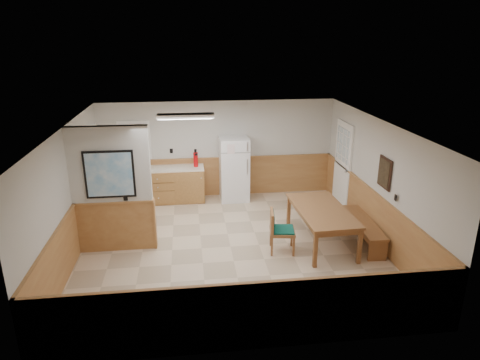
{
  "coord_description": "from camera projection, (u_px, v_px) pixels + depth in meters",
  "views": [
    {
      "loc": [
        -0.78,
        -7.71,
        4.09
      ],
      "look_at": [
        0.24,
        0.4,
        1.28
      ],
      "focal_mm": 32.0,
      "sensor_mm": 36.0,
      "label": 1
    }
  ],
  "objects": [
    {
      "name": "kitchen_window",
      "position": [
        134.0,
        141.0,
        10.7
      ],
      "size": [
        0.8,
        0.04,
        1.0
      ],
      "color": "white",
      "rests_on": "back_wall"
    },
    {
      "name": "ground",
      "position": [
        231.0,
        247.0,
        8.66
      ],
      "size": [
        6.0,
        6.0,
        0.0
      ],
      "primitive_type": "plane",
      "color": "beige",
      "rests_on": "ground"
    },
    {
      "name": "wall_painting",
      "position": [
        385.0,
        173.0,
        8.23
      ],
      "size": [
        0.04,
        0.5,
        0.6
      ],
      "color": "black",
      "rests_on": "right_wall"
    },
    {
      "name": "right_wall",
      "position": [
        378.0,
        182.0,
        8.61
      ],
      "size": [
        0.02,
        6.0,
        2.5
      ],
      "primitive_type": "cube",
      "color": "silver",
      "rests_on": "ground"
    },
    {
      "name": "wainscot_right",
      "position": [
        373.0,
        217.0,
        8.85
      ],
      "size": [
        0.04,
        6.0,
        1.0
      ],
      "primitive_type": "cube",
      "color": "#B58348",
      "rests_on": "ground"
    },
    {
      "name": "refrigerator",
      "position": [
        234.0,
        169.0,
        10.91
      ],
      "size": [
        0.73,
        0.72,
        1.63
      ],
      "rotation": [
        0.0,
        0.0,
        0.01
      ],
      "color": "white",
      "rests_on": "ground"
    },
    {
      "name": "kitchen_counter",
      "position": [
        172.0,
        184.0,
        10.88
      ],
      "size": [
        2.2,
        0.61,
        1.0
      ],
      "color": "#AA793C",
      "rests_on": "ground"
    },
    {
      "name": "left_wall",
      "position": [
        69.0,
        196.0,
        7.9
      ],
      "size": [
        0.02,
        6.0,
        2.5
      ],
      "primitive_type": "cube",
      "color": "silver",
      "rests_on": "ground"
    },
    {
      "name": "dining_table",
      "position": [
        322.0,
        213.0,
        8.61
      ],
      "size": [
        1.04,
        1.98,
        0.75
      ],
      "rotation": [
        0.0,
        0.0,
        0.03
      ],
      "color": "brown",
      "rests_on": "ground"
    },
    {
      "name": "wainscot_back",
      "position": [
        219.0,
        177.0,
        11.29
      ],
      "size": [
        6.0,
        0.04,
        1.0
      ],
      "primitive_type": "cube",
      "color": "#B58348",
      "rests_on": "ground"
    },
    {
      "name": "dining_bench",
      "position": [
        364.0,
        225.0,
        8.8
      ],
      "size": [
        0.48,
        1.76,
        0.45
      ],
      "rotation": [
        0.0,
        0.0,
        -0.06
      ],
      "color": "brown",
      "rests_on": "ground"
    },
    {
      "name": "soap_bottle",
      "position": [
        128.0,
        165.0,
        10.53
      ],
      "size": [
        0.09,
        0.09,
        0.25
      ],
      "primitive_type": "cylinder",
      "rotation": [
        0.0,
        0.0,
        -0.11
      ],
      "color": "#1A9029",
      "rests_on": "kitchen_counter"
    },
    {
      "name": "partition_wall",
      "position": [
        112.0,
        191.0,
        8.18
      ],
      "size": [
        1.5,
        0.2,
        2.5
      ],
      "color": "silver",
      "rests_on": "ground"
    },
    {
      "name": "dining_chair",
      "position": [
        278.0,
        228.0,
        8.34
      ],
      "size": [
        0.73,
        0.55,
        0.85
      ],
      "rotation": [
        0.0,
        0.0,
        -0.14
      ],
      "color": "brown",
      "rests_on": "ground"
    },
    {
      "name": "ceiling",
      "position": [
        230.0,
        125.0,
        7.85
      ],
      "size": [
        6.0,
        6.0,
        0.02
      ],
      "primitive_type": "cube",
      "color": "silver",
      "rests_on": "back_wall"
    },
    {
      "name": "back_wall",
      "position": [
        218.0,
        149.0,
        11.07
      ],
      "size": [
        6.0,
        0.02,
        2.5
      ],
      "primitive_type": "cube",
      "color": "silver",
      "rests_on": "ground"
    },
    {
      "name": "exterior_door",
      "position": [
        342.0,
        165.0,
        10.45
      ],
      "size": [
        0.07,
        1.02,
        2.15
      ],
      "color": "white",
      "rests_on": "ground"
    },
    {
      "name": "wainscot_left",
      "position": [
        75.0,
        232.0,
        8.15
      ],
      "size": [
        0.04,
        6.0,
        1.0
      ],
      "primitive_type": "cube",
      "color": "#B58348",
      "rests_on": "ground"
    },
    {
      "name": "fire_extinguisher",
      "position": [
        196.0,
        159.0,
        10.75
      ],
      "size": [
        0.14,
        0.14,
        0.45
      ],
      "rotation": [
        0.0,
        0.0,
        -0.25
      ],
      "color": "red",
      "rests_on": "kitchen_counter"
    },
    {
      "name": "fluorescent_fixture",
      "position": [
        185.0,
        116.0,
        8.99
      ],
      "size": [
        1.2,
        0.3,
        0.09
      ],
      "color": "white",
      "rests_on": "ceiling"
    }
  ]
}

